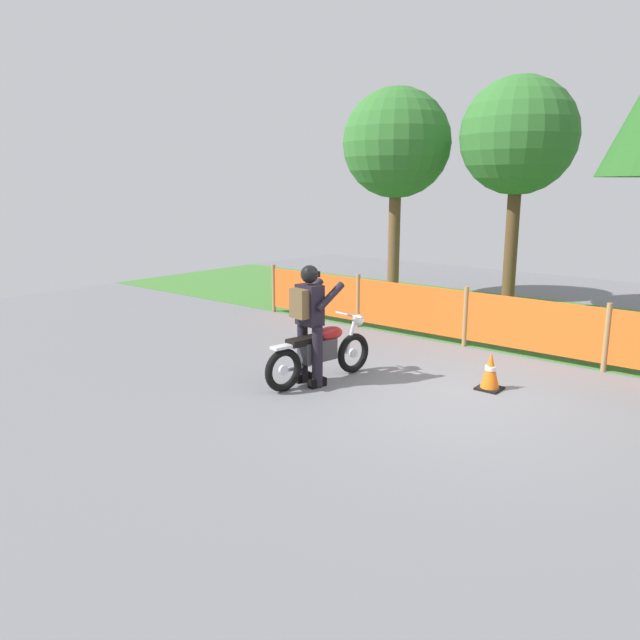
# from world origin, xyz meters

# --- Properties ---
(ground) EXTENTS (24.00, 24.00, 0.02)m
(ground) POSITION_xyz_m (0.00, 0.00, -0.01)
(ground) COLOR slate
(grass_verge) EXTENTS (24.00, 5.32, 0.01)m
(grass_verge) POSITION_xyz_m (0.00, 5.07, 0.01)
(grass_verge) COLOR #427A33
(grass_verge) RESTS_ON ground
(barrier_fence) EXTENTS (11.56, 0.08, 1.05)m
(barrier_fence) POSITION_xyz_m (0.00, 2.41, 0.54)
(barrier_fence) COLOR #997547
(barrier_fence) RESTS_ON ground
(tree_leftmost) EXTENTS (2.53, 2.53, 4.96)m
(tree_leftmost) POSITION_xyz_m (-4.59, 5.40, 3.66)
(tree_leftmost) COLOR brown
(tree_leftmost) RESTS_ON ground
(tree_near_left) EXTENTS (2.46, 2.46, 4.98)m
(tree_near_left) POSITION_xyz_m (-1.85, 5.87, 3.72)
(tree_near_left) COLOR brown
(tree_near_left) RESTS_ON ground
(motorcycle_lead) EXTENTS (0.63, 1.90, 0.91)m
(motorcycle_lead) POSITION_xyz_m (-1.83, -0.68, 0.44)
(motorcycle_lead) COLOR black
(motorcycle_lead) RESTS_ON ground
(rider_lead) EXTENTS (0.61, 0.73, 1.69)m
(rider_lead) POSITION_xyz_m (-1.86, -0.89, 0.95)
(rider_lead) COLOR black
(rider_lead) RESTS_ON ground
(traffic_cone) EXTENTS (0.32, 0.32, 0.53)m
(traffic_cone) POSITION_xyz_m (0.19, 0.53, 0.26)
(traffic_cone) COLOR black
(traffic_cone) RESTS_ON ground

